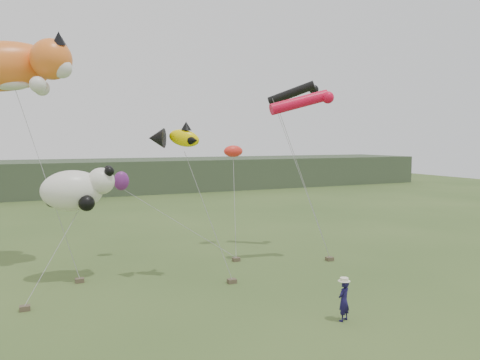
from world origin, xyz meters
The scene contains 9 objects.
ground centered at (0.00, 0.00, 0.00)m, with size 120.00×120.00×0.00m, color #385123.
headland centered at (-3.11, 44.69, 1.92)m, with size 90.00×13.00×4.00m.
festival_attendant centered at (1.22, -2.10, 0.75)m, with size 0.55×0.36×1.50m, color #161141.
sandbag_anchors centered at (-2.02, 5.27, 0.10)m, with size 15.39×3.77×0.20m.
cat_kite centered at (-9.46, 10.85, 10.22)m, with size 7.24×3.93×3.30m.
fish_kite centered at (-2.84, 5.28, 6.63)m, with size 2.57×1.66×1.28m.
tube_kites centered at (4.88, 6.87, 8.86)m, with size 4.54×5.02×2.20m.
panda_kite centered at (-6.93, 7.10, 4.25)m, with size 3.28×2.12×2.04m.
misc_kites centered at (-0.64, 10.54, 5.13)m, with size 7.81×0.79×2.43m.
Camera 1 is at (-8.99, -15.46, 6.51)m, focal length 35.00 mm.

